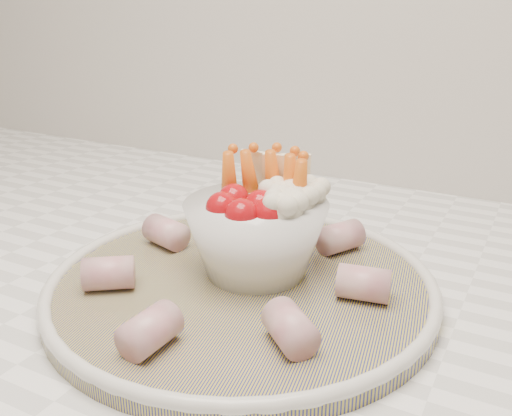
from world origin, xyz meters
The scene contains 3 objects.
serving_platter centered at (-0.07, 1.37, 0.93)m, with size 0.41×0.41×0.02m.
veggie_bowl centered at (-0.07, 1.39, 0.98)m, with size 0.13×0.13×0.11m.
cured_meat_rolls centered at (-0.07, 1.37, 0.95)m, with size 0.27×0.29×0.03m.
Camera 1 is at (0.16, 0.96, 1.18)m, focal length 40.00 mm.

